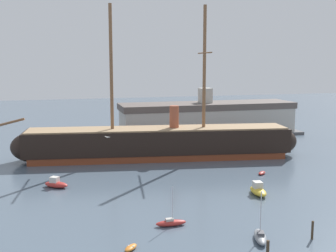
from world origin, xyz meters
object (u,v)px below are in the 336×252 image
(dinghy_far_right, at_px, (262,153))
(dinghy_foreground_left, at_px, (131,248))
(mooring_piling_left_pair, at_px, (312,230))
(motorboat_mid_right, at_px, (258,190))
(dockside_warehouse_right, at_px, (207,119))
(dinghy_alongside_stern, at_px, (262,173))
(mooring_piling_nearest, at_px, (268,249))
(motorboat_alongside_bow, at_px, (56,184))
(dinghy_distant_centre, at_px, (130,147))
(tall_ship, at_px, (159,143))
(sailboat_near_centre, at_px, (171,223))
(seagull_in_flight, at_px, (108,137))
(sailboat_foreground_right, at_px, (260,236))

(dinghy_far_right, bearing_deg, dinghy_foreground_left, -132.01)
(mooring_piling_left_pair, bearing_deg, motorboat_mid_right, 84.57)
(dinghy_far_right, relative_size, dockside_warehouse_right, 0.04)
(dinghy_alongside_stern, height_order, dinghy_far_right, dinghy_alongside_stern)
(mooring_piling_nearest, bearing_deg, dinghy_foreground_left, 157.49)
(motorboat_alongside_bow, relative_size, dinghy_distant_centre, 1.79)
(tall_ship, height_order, dinghy_foreground_left, tall_ship)
(sailboat_near_centre, bearing_deg, mooring_piling_left_pair, -29.02)
(tall_ship, xyz_separation_m, motorboat_mid_right, (9.10, -28.16, -2.72))
(dinghy_distant_centre, bearing_deg, motorboat_mid_right, -71.59)
(seagull_in_flight, bearing_deg, sailboat_foreground_right, -22.22)
(motorboat_alongside_bow, bearing_deg, motorboat_mid_right, -21.53)
(mooring_piling_nearest, bearing_deg, sailboat_foreground_right, 72.93)
(sailboat_foreground_right, xyz_separation_m, sailboat_near_centre, (-8.89, 6.97, -0.06))
(sailboat_foreground_right, distance_m, dockside_warehouse_right, 71.39)
(dinghy_foreground_left, xyz_separation_m, dinghy_alongside_stern, (28.83, 25.16, 0.02))
(tall_ship, distance_m, dockside_warehouse_right, 31.90)
(mooring_piling_nearest, height_order, mooring_piling_left_pair, mooring_piling_left_pair)
(sailboat_foreground_right, bearing_deg, motorboat_mid_right, 64.24)
(motorboat_alongside_bow, distance_m, mooring_piling_nearest, 38.68)
(dinghy_distant_centre, relative_size, mooring_piling_left_pair, 1.12)
(dinghy_far_right, bearing_deg, dinghy_alongside_stern, -116.92)
(motorboat_mid_right, height_order, dinghy_alongside_stern, motorboat_mid_right)
(dinghy_alongside_stern, relative_size, mooring_piling_nearest, 1.20)
(dockside_warehouse_right, bearing_deg, dinghy_alongside_stern, -96.40)
(tall_ship, bearing_deg, mooring_piling_nearest, -89.83)
(sailboat_near_centre, bearing_deg, seagull_in_flight, -178.78)
(dinghy_far_right, bearing_deg, sailboat_near_centre, -130.99)
(tall_ship, xyz_separation_m, dockside_warehouse_right, (20.00, 24.83, 1.05))
(sailboat_foreground_right, relative_size, mooring_piling_nearest, 3.03)
(tall_ship, relative_size, motorboat_mid_right, 13.37)
(motorboat_alongside_bow, distance_m, mooring_piling_left_pair, 41.01)
(mooring_piling_left_pair, bearing_deg, dinghy_distant_centre, 101.55)
(sailboat_foreground_right, relative_size, mooring_piling_left_pair, 2.62)
(dinghy_foreground_left, relative_size, dockside_warehouse_right, 0.04)
(tall_ship, relative_size, dinghy_alongside_stern, 28.42)
(dockside_warehouse_right, bearing_deg, motorboat_mid_right, -101.62)
(motorboat_mid_right, xyz_separation_m, mooring_piling_left_pair, (-1.63, -17.14, 0.42))
(dinghy_alongside_stern, distance_m, seagull_in_flight, 38.10)
(tall_ship, height_order, motorboat_alongside_bow, tall_ship)
(dinghy_alongside_stern, bearing_deg, dinghy_distant_centre, 123.62)
(dinghy_distant_centre, xyz_separation_m, mooring_piling_nearest, (4.34, -60.12, 0.69))
(mooring_piling_nearest, distance_m, dockside_warehouse_right, 75.85)
(sailboat_foreground_right, height_order, dinghy_far_right, sailboat_foreground_right)
(dinghy_alongside_stern, relative_size, seagull_in_flight, 2.46)
(sailboat_near_centre, relative_size, motorboat_alongside_bow, 1.15)
(dinghy_alongside_stern, bearing_deg, motorboat_mid_right, -119.86)
(motorboat_mid_right, bearing_deg, sailboat_near_centre, -151.80)
(dinghy_distant_centre, height_order, seagull_in_flight, seagull_in_flight)
(sailboat_foreground_right, distance_m, sailboat_near_centre, 11.30)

